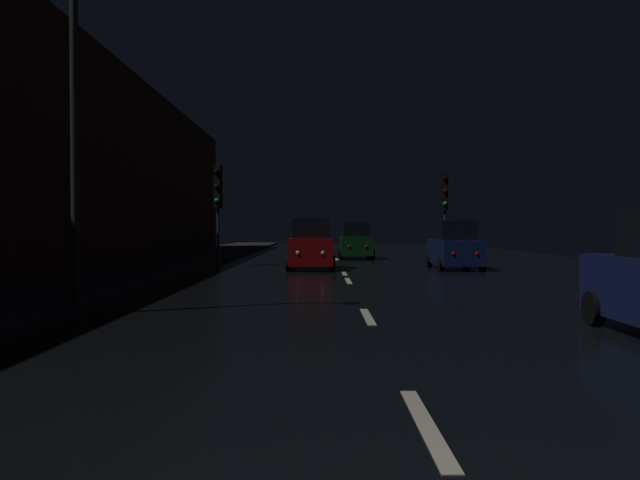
% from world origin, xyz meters
% --- Properties ---
extents(ground, '(27.91, 84.00, 0.02)m').
position_xyz_m(ground, '(0.00, 24.50, -0.01)').
color(ground, black).
extents(sidewalk_left, '(4.40, 84.00, 0.15)m').
position_xyz_m(sidewalk_left, '(-7.75, 24.50, 0.07)').
color(sidewalk_left, '#28282B').
rests_on(sidewalk_left, ground).
extents(building_facade_left, '(0.80, 63.00, 9.30)m').
position_xyz_m(building_facade_left, '(-10.35, 21.00, 4.65)').
color(building_facade_left, '#472319').
rests_on(building_facade_left, ground).
extents(lane_centerline, '(0.16, 30.93, 0.01)m').
position_xyz_m(lane_centerline, '(0.00, 17.87, 0.01)').
color(lane_centerline, beige).
rests_on(lane_centerline, ground).
extents(traffic_light_far_right, '(0.36, 0.48, 4.52)m').
position_xyz_m(traffic_light_far_right, '(5.45, 29.72, 3.25)').
color(traffic_light_far_right, '#38383A').
rests_on(traffic_light_far_right, ground).
extents(traffic_light_far_left, '(0.36, 0.48, 4.50)m').
position_xyz_m(traffic_light_far_left, '(-5.46, 25.81, 3.24)').
color(traffic_light_far_left, '#38383A').
rests_on(traffic_light_far_left, ground).
extents(streetlamp_overhead, '(1.70, 0.44, 7.28)m').
position_xyz_m(streetlamp_overhead, '(-5.20, 9.89, 4.82)').
color(streetlamp_overhead, '#2D2D30').
rests_on(streetlamp_overhead, ground).
extents(car_approaching_headlights, '(1.92, 4.15, 2.09)m').
position_xyz_m(car_approaching_headlights, '(-1.27, 23.71, 0.96)').
color(car_approaching_headlights, maroon).
rests_on(car_approaching_headlights, ground).
extents(car_parked_right_far, '(1.82, 3.95, 1.99)m').
position_xyz_m(car_parked_right_far, '(4.65, 23.66, 0.91)').
color(car_parked_right_far, '#141E51').
rests_on(car_parked_right_far, ground).
extents(car_distant_taillights, '(1.85, 4.01, 2.02)m').
position_xyz_m(car_distant_taillights, '(1.08, 32.75, 0.92)').
color(car_distant_taillights, '#0F3819').
rests_on(car_distant_taillights, ground).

